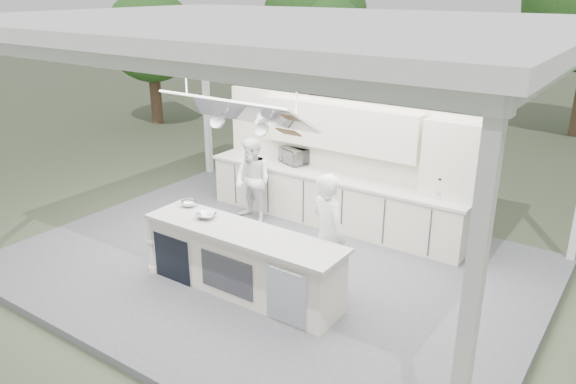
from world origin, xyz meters
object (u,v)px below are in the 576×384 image
Objects in this scene: back_counter at (332,199)px; sous_chef at (253,180)px; demo_island at (241,261)px; head_chef at (328,236)px.

back_counter is 1.48m from sous_chef.
sous_chef is at bearing 124.40° from demo_island.
head_chef reaches higher than sous_chef.
back_counter is (-0.18, 2.81, 0.00)m from demo_island.
demo_island is 1.98× the size of sous_chef.
sous_chef reaches higher than demo_island.
demo_island is at bearing -48.21° from sous_chef.
demo_island is at bearing -86.37° from back_counter.
demo_island is 1.71× the size of head_chef.
sous_chef is at bearing -152.10° from back_counter.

